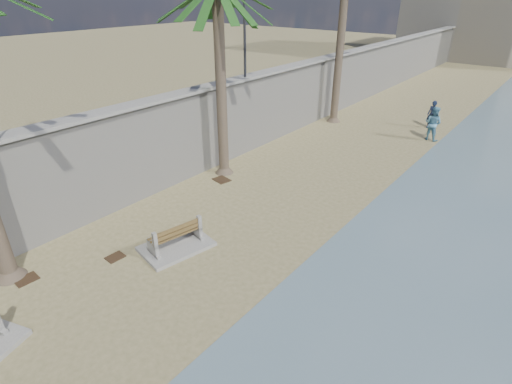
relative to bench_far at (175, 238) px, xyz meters
The scene contains 10 objects.
ground_plane 4.57m from the bench_far, 70.44° to the right, with size 140.00×140.00×0.00m, color #8E8157.
seawall 16.19m from the bench_far, 103.17° to the left, with size 0.45×70.00×3.50m, color gray.
wall_cap 16.44m from the bench_far, 103.17° to the left, with size 0.80×70.00×0.12m, color gray.
bench_far is the anchor object (origin of this frame).
streetlight 10.55m from the bench_far, 114.89° to the left, with size 0.28×0.28×5.12m.
person_a 17.32m from the bench_far, 82.02° to the left, with size 0.65×0.44×1.81m, color #141E39.
person_b 15.42m from the bench_far, 78.67° to the left, with size 0.96×0.74×1.98m, color teal.
debris_b 4.21m from the bench_far, 120.08° to the right, with size 0.58×0.46×0.03m, color #382616.
debris_c 5.04m from the bench_far, 116.64° to the left, with size 0.69×0.55×0.03m, color #382616.
debris_d 1.86m from the bench_far, 125.53° to the right, with size 0.52×0.41×0.03m, color #382616.
Camera 1 is at (6.81, -2.21, 7.24)m, focal length 28.00 mm.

